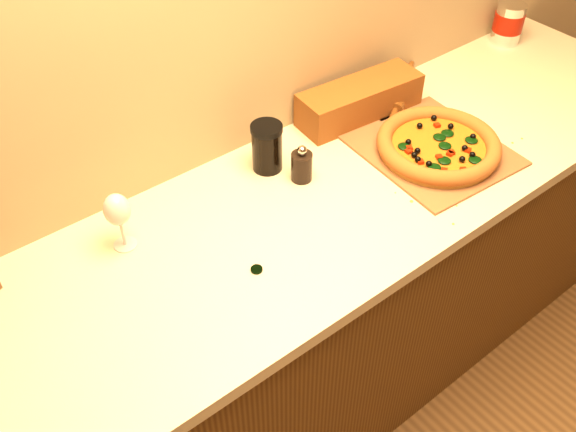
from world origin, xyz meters
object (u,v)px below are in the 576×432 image
at_px(pepper_grinder, 302,166).
at_px(rolling_pin, 402,90).
at_px(coffee_canister, 508,23).
at_px(dark_jar, 267,147).
at_px(pizza_peel, 428,147).
at_px(wine_glass, 117,211).
at_px(pizza, 438,145).

distance_m(pepper_grinder, rolling_pin, 0.54).
relative_size(coffee_canister, dark_jar, 1.02).
xyz_separation_m(pizza_peel, wine_glass, (-0.90, 0.19, 0.11)).
xyz_separation_m(pizza_peel, pepper_grinder, (-0.39, 0.12, 0.04)).
xyz_separation_m(pizza_peel, pizza, (-0.00, -0.04, 0.03)).
distance_m(pizza, pepper_grinder, 0.42).
bearing_deg(pepper_grinder, rolling_pin, 13.09).
distance_m(pizza_peel, pepper_grinder, 0.41).
bearing_deg(pizza_peel, rolling_pin, 64.16).
bearing_deg(coffee_canister, pizza_peel, -158.99).
relative_size(pizza, dark_jar, 2.50).
bearing_deg(dark_jar, pepper_grinder, -65.64).
distance_m(wine_glass, dark_jar, 0.47).
height_order(pepper_grinder, rolling_pin, pepper_grinder).
bearing_deg(dark_jar, coffee_canister, 2.58).
relative_size(pizza_peel, wine_glass, 3.61).
distance_m(pepper_grinder, coffee_canister, 1.11).
height_order(pizza_peel, wine_glass, wine_glass).
relative_size(pizza, coffee_canister, 2.46).
distance_m(rolling_pin, dark_jar, 0.57).
relative_size(rolling_pin, dark_jar, 2.17).
relative_size(pizza, rolling_pin, 1.15).
distance_m(rolling_pin, coffee_canister, 0.58).
bearing_deg(coffee_canister, dark_jar, -177.42).
xyz_separation_m(pepper_grinder, dark_jar, (-0.04, 0.10, 0.03)).
xyz_separation_m(pizza, wine_glass, (-0.90, 0.23, 0.08)).
relative_size(pepper_grinder, wine_glass, 0.69).
bearing_deg(dark_jar, rolling_pin, 2.31).
distance_m(pizza_peel, rolling_pin, 0.28).
distance_m(pizza_peel, pizza, 0.05).
bearing_deg(coffee_canister, wine_glass, -177.21).
height_order(pizza_peel, pepper_grinder, pepper_grinder).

